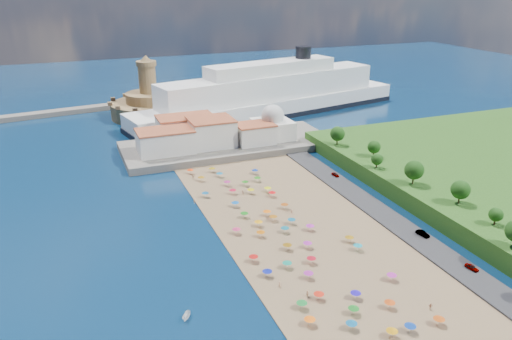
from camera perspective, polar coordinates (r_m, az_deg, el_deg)
name	(u,v)px	position (r m, az deg, el deg)	size (l,w,h in m)	color
ground	(274,224)	(151.14, 2.09, -6.23)	(700.00, 700.00, 0.00)	#071938
terrace	(228,145)	(216.94, -3.19, 2.87)	(90.00, 36.00, 3.00)	#59544C
jetty	(162,130)	(244.29, -10.74, 4.56)	(18.00, 70.00, 2.40)	#59544C
waterfront_buildings	(198,134)	(212.08, -6.63, 4.14)	(57.00, 29.00, 11.00)	silver
domed_building	(273,125)	(219.77, 1.90, 5.18)	(16.00, 16.00, 15.00)	silver
fortress	(149,105)	(271.47, -12.10, 7.33)	(40.00, 40.00, 32.40)	#97714B
cruise_ship	(271,96)	(269.22, 1.74, 8.46)	(160.32, 55.77, 34.73)	black
beach_parasols	(286,235)	(140.98, 3.43, -7.42)	(31.39, 116.10, 2.20)	gray
beachgoers	(262,235)	(142.83, 0.71, -7.44)	(35.67, 100.58, 1.85)	tan
parked_cars	(403,221)	(156.66, 16.48, -5.57)	(2.19, 71.76, 1.40)	gray
hillside_trees	(422,177)	(166.78, 18.47, -0.77)	(14.82, 109.44, 8.10)	#382314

